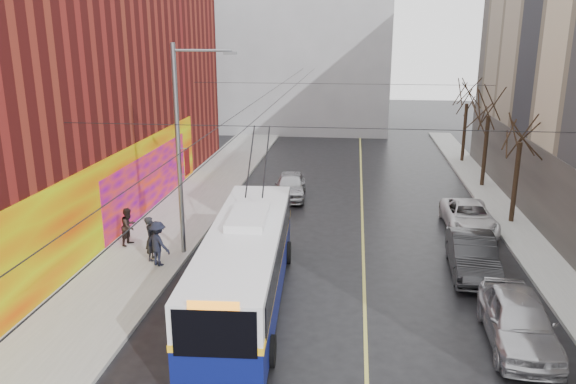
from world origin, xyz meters
name	(u,v)px	position (x,y,z in m)	size (l,w,h in m)	color
sidewalk_left	(162,236)	(-8.00, 12.00, 0.07)	(4.00, 60.00, 0.15)	gray
sidewalk_right	(534,252)	(9.00, 12.00, 0.07)	(2.00, 60.00, 0.15)	gray
lane_line	(363,231)	(1.50, 14.00, 0.00)	(0.12, 50.00, 0.01)	#BFB74C
building_left	(9,83)	(-15.99, 13.99, 6.99)	(12.11, 36.00, 14.00)	#601513
building_far	(287,36)	(-6.00, 44.99, 9.02)	(20.50, 12.10, 18.00)	gray
streetlight_pole	(182,146)	(-6.14, 10.00, 4.85)	(2.65, 0.60, 9.00)	slate
catenary_wires	(283,100)	(-2.54, 14.77, 6.25)	(18.00, 60.00, 0.22)	black
tree_near	(522,127)	(9.00, 16.00, 4.98)	(3.20, 3.20, 6.40)	black
tree_mid	(490,103)	(9.00, 23.00, 5.25)	(3.20, 3.20, 6.68)	black
tree_far	(468,93)	(9.00, 30.00, 5.14)	(3.20, 3.20, 6.57)	black
pigeons_flying	(276,106)	(-2.32, 10.87, 6.47)	(3.31, 2.95, 1.53)	slate
trolleybus	(246,264)	(-2.72, 5.81, 1.53)	(3.20, 11.73, 5.51)	#0B1153
parked_car_a	(518,320)	(6.17, 4.18, 0.82)	(1.94, 4.83, 1.64)	#B1B1B6
parked_car_b	(472,255)	(5.80, 9.49, 0.79)	(1.67, 4.80, 1.58)	black
parked_car_c	(469,216)	(6.64, 14.84, 0.68)	(2.25, 4.89, 1.36)	silver
following_car	(290,185)	(-2.68, 19.35, 0.74)	(1.75, 4.34, 1.48)	#ABACB0
pedestrian_a	(151,238)	(-7.36, 9.00, 1.10)	(0.69, 0.45, 1.89)	black
pedestrian_b	(129,226)	(-8.97, 10.57, 1.01)	(0.84, 0.65, 1.72)	black
pedestrian_c	(158,243)	(-6.88, 8.48, 1.09)	(1.22, 0.70, 1.88)	black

